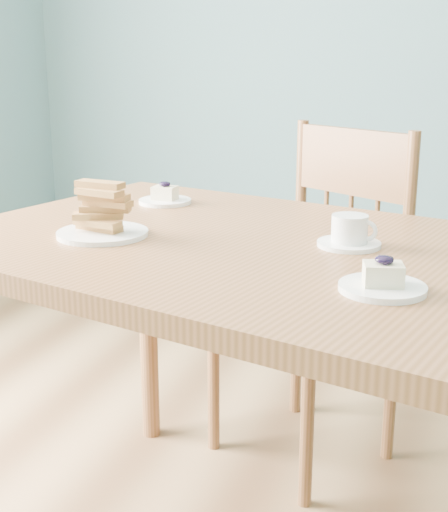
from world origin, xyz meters
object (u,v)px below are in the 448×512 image
object	(u,v)px
dining_chair	(315,294)
coffee_cup	(350,233)
biscotti_plate	(102,217)
cheesecake_plate_far	(165,198)
dining_table	(293,287)
cheesecake_plate_near	(383,282)

from	to	relation	value
dining_chair	coffee_cup	xyz separation A→B (m)	(0.18, -0.57, 0.34)
coffee_cup	biscotti_plate	xyz separation A→B (m)	(-0.53, -0.09, 0.01)
cheesecake_plate_far	coffee_cup	size ratio (longest dim) A/B	1.06
dining_table	cheesecake_plate_far	xyz separation A→B (m)	(-0.44, 0.34, 0.10)
dining_chair	biscotti_plate	xyz separation A→B (m)	(-0.34, -0.66, 0.35)
coffee_cup	dining_table	bearing A→B (deg)	-141.02
dining_chair	cheesecake_plate_near	xyz separation A→B (m)	(0.29, -0.84, 0.33)
cheesecake_plate_near	biscotti_plate	size ratio (longest dim) A/B	0.74
dining_chair	coffee_cup	world-z (taller)	dining_chair
coffee_cup	biscotti_plate	distance (m)	0.54
cheesecake_plate_far	biscotti_plate	world-z (taller)	biscotti_plate
dining_table	coffee_cup	world-z (taller)	coffee_cup
dining_chair	biscotti_plate	distance (m)	0.82
coffee_cup	biscotti_plate	bearing A→B (deg)	-160.88
dining_chair	dining_table	bearing A→B (deg)	-52.58
dining_chair	cheesecake_plate_far	distance (m)	0.56
cheesecake_plate_far	dining_chair	bearing A→B (deg)	39.31
biscotti_plate	dining_table	bearing A→B (deg)	4.03
dining_chair	cheesecake_plate_near	bearing A→B (deg)	-41.12
biscotti_plate	dining_chair	bearing A→B (deg)	62.54
cheesecake_plate_far	biscotti_plate	bearing A→B (deg)	-88.07
cheesecake_plate_near	coffee_cup	world-z (taller)	coffee_cup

